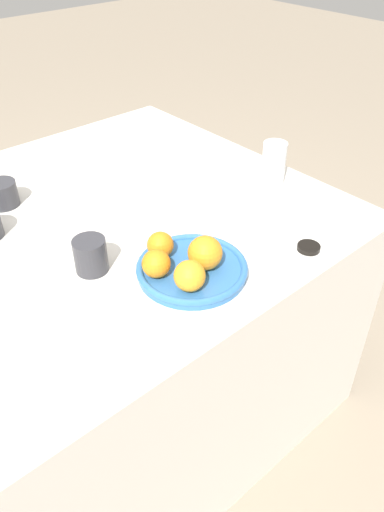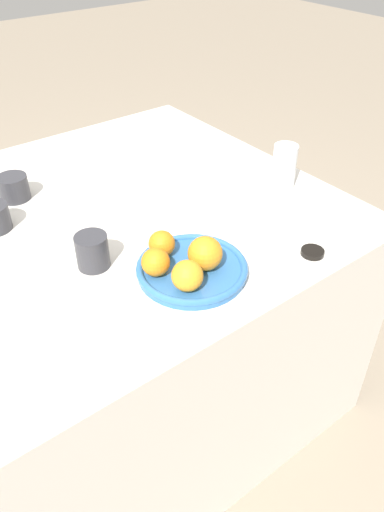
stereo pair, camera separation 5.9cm
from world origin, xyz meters
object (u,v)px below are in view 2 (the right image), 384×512
Objects in this scene: cup_1 at (92,251)px; soy_dish at (312,252)px; orange_0 at (205,253)px; orange_2 at (162,244)px; orange_1 at (187,276)px; water_glass at (284,167)px; fruit_platter at (192,269)px; orange_3 at (156,262)px; cup_0 at (14,188)px.

cup_1 is 1.46× the size of soy_dish.
orange_2 is (-0.05, 0.10, -0.01)m from orange_0.
orange_1 is 0.53× the size of water_glass.
fruit_platter is 1.95× the size of water_glass.
orange_3 is 0.54m from cup_0.
orange_0 is 0.27m from soy_dish.
cup_0 is (-0.19, 0.56, 0.02)m from fruit_platter.
orange_1 is 0.84× the size of cup_1.
cup_0 is (-0.16, 0.48, -0.01)m from orange_2.
cup_1 is at bearing 148.90° from orange_2.
orange_3 is at bearing -166.40° from water_glass.
orange_1 is 0.33m from soy_dish.
orange_3 is at bearing 158.07° from fruit_platter.
orange_3 is at bearing -78.25° from cup_0.
water_glass reaches higher than orange_3.
orange_0 is 0.46m from water_glass.
orange_0 is 1.14× the size of orange_1.
orange_2 is at bearing 78.89° from orange_1.
fruit_platter is 0.23m from cup_1.
orange_0 is 1.26× the size of orange_2.
fruit_platter is 3.11× the size of cup_1.
soy_dish is at bearing -122.96° from water_glass.
orange_3 is at bearing 107.00° from orange_1.
water_glass reaches higher than orange_1.
orange_2 is 0.07m from orange_3.
fruit_platter is 0.05m from orange_0.
cup_1 reaches higher than orange_2.
cup_1 is at bearing 122.82° from orange_3.
cup_0 is (-0.21, 0.58, -0.02)m from orange_0.
cup_0 is 0.40m from cup_1.
water_glass is 1.55× the size of cup_0.
water_glass is (0.45, 0.16, 0.05)m from fruit_platter.
fruit_platter is at bearing -45.19° from cup_1.
orange_1 is 0.24m from cup_1.
water_glass reaches higher than cup_0.
soy_dish is (0.35, -0.15, -0.04)m from orange_3.
orange_0 reaches higher than orange_2.
orange_2 reaches higher than soy_dish.
water_glass reaches higher than orange_2.
soy_dish is at bearing -32.74° from cup_1.
fruit_platter is 0.30m from soy_dish.
water_glass reaches higher than soy_dish.
cup_0 is at bearing 109.84° from orange_0.
water_glass is at bearing 22.62° from orange_1.
cup_0 is at bearing 108.34° from fruit_platter.
orange_2 is at bearing 44.39° from orange_3.
orange_0 reaches higher than orange_1.
orange_2 reaches higher than fruit_platter.
orange_2 is 0.51m from cup_0.
orange_2 is at bearing -170.71° from water_glass.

